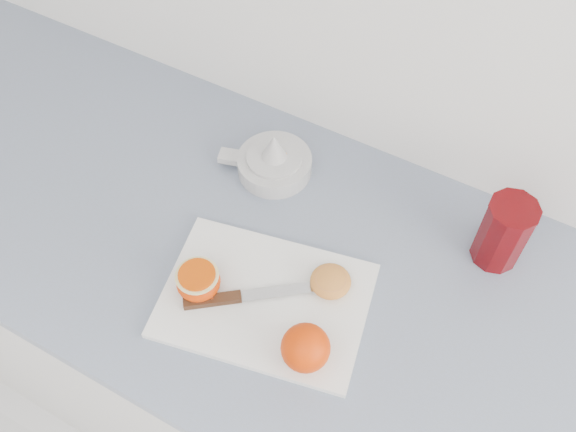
{
  "coord_description": "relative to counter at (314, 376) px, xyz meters",
  "views": [
    {
      "loc": [
        0.2,
        1.21,
        1.82
      ],
      "look_at": [
        -0.09,
        1.74,
        0.96
      ],
      "focal_mm": 40.0,
      "sensor_mm": 36.0,
      "label": 1
    }
  ],
  "objects": [
    {
      "name": "counter",
      "position": [
        0.0,
        0.0,
        0.0
      ],
      "size": [
        2.47,
        0.64,
        0.89
      ],
      "color": "silver",
      "rests_on": "ground"
    },
    {
      "name": "cutting_board",
      "position": [
        -0.06,
        -0.09,
        0.45
      ],
      "size": [
        0.37,
        0.29,
        0.01
      ],
      "primitive_type": "cube",
      "rotation": [
        0.0,
        0.0,
        0.2
      ],
      "color": "white",
      "rests_on": "counter"
    },
    {
      "name": "whole_orange",
      "position": [
        0.04,
        -0.15,
        0.49
      ],
      "size": [
        0.07,
        0.07,
        0.07
      ],
      "color": "#D63E00",
      "rests_on": "cutting_board"
    },
    {
      "name": "half_orange",
      "position": [
        -0.16,
        -0.12,
        0.48
      ],
      "size": [
        0.07,
        0.07,
        0.04
      ],
      "color": "#D63E00",
      "rests_on": "cutting_board"
    },
    {
      "name": "squeezed_shell",
      "position": [
        0.02,
        -0.02,
        0.47
      ],
      "size": [
        0.07,
        0.07,
        0.03
      ],
      "color": "#CA792E",
      "rests_on": "cutting_board"
    },
    {
      "name": "paring_knife",
      "position": [
        -0.12,
        -0.12,
        0.46
      ],
      "size": [
        0.18,
        0.14,
        0.01
      ],
      "color": "#42220F",
      "rests_on": "cutting_board"
    },
    {
      "name": "citrus_juicer",
      "position": [
        -0.18,
        0.16,
        0.47
      ],
      "size": [
        0.17,
        0.14,
        0.09
      ],
      "color": "silver",
      "rests_on": "counter"
    },
    {
      "name": "red_tumbler",
      "position": [
        0.23,
        0.18,
        0.51
      ],
      "size": [
        0.08,
        0.08,
        0.13
      ],
      "color": "#5A0407",
      "rests_on": "counter"
    }
  ]
}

